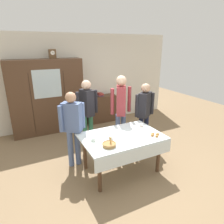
# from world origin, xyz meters

# --- Properties ---
(ground_plane) EXTENTS (12.00, 12.00, 0.00)m
(ground_plane) POSITION_xyz_m (0.00, 0.00, 0.00)
(ground_plane) COLOR #846B4C
(ground_plane) RESTS_ON ground
(back_wall) EXTENTS (6.40, 0.10, 2.70)m
(back_wall) POSITION_xyz_m (0.00, 2.65, 1.35)
(back_wall) COLOR silver
(back_wall) RESTS_ON ground
(dining_table) EXTENTS (1.51, 1.01, 0.76)m
(dining_table) POSITION_xyz_m (0.00, -0.23, 0.65)
(dining_table) COLOR #4C3321
(dining_table) RESTS_ON ground
(wall_cabinet) EXTENTS (1.95, 0.46, 2.03)m
(wall_cabinet) POSITION_xyz_m (-0.90, 2.35, 1.02)
(wall_cabinet) COLOR #4C3321
(wall_cabinet) RESTS_ON ground
(mantel_clock) EXTENTS (0.18, 0.11, 0.24)m
(mantel_clock) POSITION_xyz_m (-0.66, 2.35, 2.15)
(mantel_clock) COLOR brown
(mantel_clock) RESTS_ON wall_cabinet
(bookshelf_low) EXTENTS (0.96, 0.35, 0.86)m
(bookshelf_low) POSITION_xyz_m (0.71, 2.41, 0.43)
(bookshelf_low) COLOR #4C3321
(bookshelf_low) RESTS_ON ground
(book_stack) EXTENTS (0.16, 0.21, 0.09)m
(book_stack) POSITION_xyz_m (0.71, 2.41, 0.90)
(book_stack) COLOR #664C7A
(book_stack) RESTS_ON bookshelf_low
(tea_cup_mid_left) EXTENTS (0.13, 0.13, 0.06)m
(tea_cup_mid_left) POSITION_xyz_m (-0.56, -0.16, 0.78)
(tea_cup_mid_left) COLOR silver
(tea_cup_mid_left) RESTS_ON dining_table
(tea_cup_center) EXTENTS (0.13, 0.13, 0.06)m
(tea_cup_center) POSITION_xyz_m (-0.24, -0.23, 0.78)
(tea_cup_center) COLOR white
(tea_cup_center) RESTS_ON dining_table
(tea_cup_mid_right) EXTENTS (0.13, 0.13, 0.06)m
(tea_cup_mid_right) POSITION_xyz_m (0.58, -0.00, 0.78)
(tea_cup_mid_right) COLOR white
(tea_cup_mid_right) RESTS_ON dining_table
(bread_basket) EXTENTS (0.24, 0.24, 0.16)m
(bread_basket) POSITION_xyz_m (-0.39, -0.46, 0.79)
(bread_basket) COLOR #9E7542
(bread_basket) RESTS_ON dining_table
(pastry_plate) EXTENTS (0.28, 0.28, 0.05)m
(pastry_plate) POSITION_xyz_m (0.55, -0.50, 0.77)
(pastry_plate) COLOR white
(pastry_plate) RESTS_ON dining_table
(spoon_mid_left) EXTENTS (0.12, 0.02, 0.01)m
(spoon_mid_left) POSITION_xyz_m (0.18, -0.46, 0.76)
(spoon_mid_left) COLOR silver
(spoon_mid_left) RESTS_ON dining_table
(spoon_center) EXTENTS (0.12, 0.02, 0.01)m
(spoon_center) POSITION_xyz_m (0.52, -0.25, 0.76)
(spoon_center) COLOR silver
(spoon_center) RESTS_ON dining_table
(person_by_cabinet) EXTENTS (0.52, 0.39, 1.63)m
(person_by_cabinet) POSITION_xyz_m (-0.22, 1.04, 0.99)
(person_by_cabinet) COLOR #33704C
(person_by_cabinet) RESTS_ON ground
(person_near_right_end) EXTENTS (0.52, 0.37, 1.56)m
(person_near_right_end) POSITION_xyz_m (0.98, 0.45, 0.94)
(person_near_right_end) COLOR #191E38
(person_near_right_end) RESTS_ON ground
(person_beside_shelf) EXTENTS (0.52, 0.38, 1.55)m
(person_beside_shelf) POSITION_xyz_m (-0.76, 0.40, 0.94)
(person_beside_shelf) COLOR slate
(person_beside_shelf) RESTS_ON ground
(person_behind_table_right) EXTENTS (0.52, 0.41, 1.75)m
(person_behind_table_right) POSITION_xyz_m (0.43, 0.61, 1.08)
(person_behind_table_right) COLOR slate
(person_behind_table_right) RESTS_ON ground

